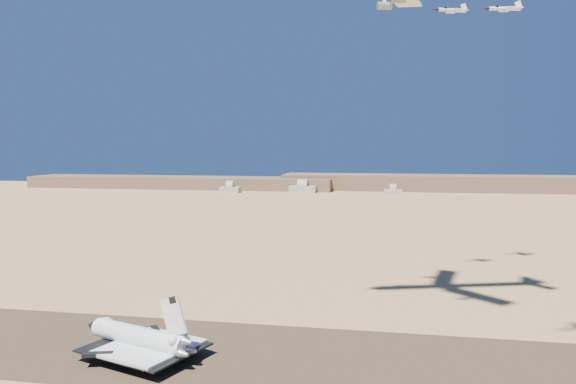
% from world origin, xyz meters
% --- Properties ---
extents(ground, '(1200.00, 1200.00, 0.00)m').
position_xyz_m(ground, '(0.00, 0.00, 0.00)').
color(ground, tan).
rests_on(ground, ground).
extents(runway, '(600.00, 50.00, 0.06)m').
position_xyz_m(runway, '(0.00, 0.00, 0.03)').
color(runway, '#483724').
rests_on(runway, ground).
extents(ridgeline, '(960.00, 90.00, 18.00)m').
position_xyz_m(ridgeline, '(65.32, 527.31, 7.63)').
color(ridgeline, brown).
rests_on(ridgeline, ground).
extents(hangars, '(200.50, 29.50, 30.00)m').
position_xyz_m(hangars, '(-64.00, 478.43, 4.83)').
color(hangars, '#A9A696').
rests_on(hangars, ground).
extents(shuttle, '(36.44, 29.53, 17.73)m').
position_xyz_m(shuttle, '(-22.27, -6.07, 4.77)').
color(shuttle, silver).
rests_on(shuttle, runway).
extents(crew_a, '(0.57, 0.68, 1.58)m').
position_xyz_m(crew_a, '(-16.62, -15.77, 0.85)').
color(crew_a, red).
rests_on(crew_a, runway).
extents(crew_b, '(0.66, 0.93, 1.73)m').
position_xyz_m(crew_b, '(-14.52, -12.17, 0.92)').
color(crew_b, red).
rests_on(crew_b, runway).
extents(crew_c, '(1.21, 1.06, 1.84)m').
position_xyz_m(crew_c, '(-14.28, -16.09, 0.98)').
color(crew_c, red).
rests_on(crew_c, runway).
extents(chase_jet_d, '(13.26, 7.88, 3.42)m').
position_xyz_m(chase_jet_d, '(60.47, 81.16, 102.85)').
color(chase_jet_d, white).
extents(chase_jet_e, '(15.54, 8.87, 3.93)m').
position_xyz_m(chase_jet_e, '(81.79, 99.30, 106.68)').
color(chase_jet_e, white).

